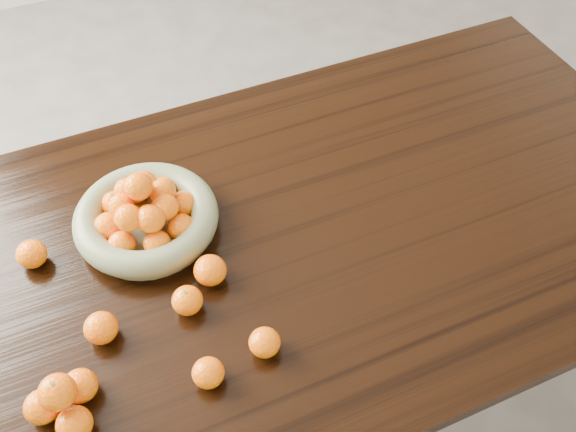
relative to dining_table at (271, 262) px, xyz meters
name	(u,v)px	position (x,y,z in m)	size (l,w,h in m)	color
ground	(276,390)	(0.00, 0.00, -0.66)	(5.00, 5.00, 0.00)	slate
dining_table	(271,262)	(0.00, 0.00, 0.00)	(2.00, 1.00, 0.75)	black
fruit_bowl	(146,216)	(-0.23, 0.13, 0.13)	(0.31, 0.31, 0.16)	#6A7152
orange_pyramid	(64,402)	(-0.48, -0.22, 0.13)	(0.13, 0.13, 0.11)	orange
loose_orange_0	(187,300)	(-0.22, -0.10, 0.12)	(0.06, 0.06, 0.06)	orange
loose_orange_1	(208,373)	(-0.23, -0.26, 0.12)	(0.06, 0.06, 0.06)	orange
loose_orange_2	(265,342)	(-0.11, -0.24, 0.12)	(0.06, 0.06, 0.06)	orange
loose_orange_3	(32,254)	(-0.48, 0.14, 0.12)	(0.06, 0.06, 0.06)	orange
loose_orange_4	(210,270)	(-0.15, -0.05, 0.12)	(0.07, 0.07, 0.06)	orange
loose_orange_5	(101,328)	(-0.38, -0.09, 0.12)	(0.07, 0.07, 0.06)	orange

